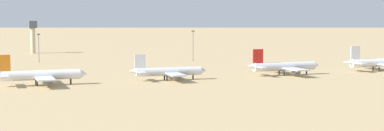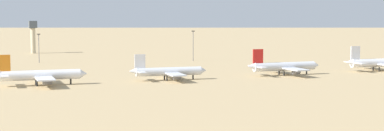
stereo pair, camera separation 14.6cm
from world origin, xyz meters
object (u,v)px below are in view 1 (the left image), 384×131
Objects in this scene: parked_jet_orange_1 at (39,75)px; parked_jet_white_2 at (168,72)px; light_pole_west at (39,46)px; parked_jet_red_3 at (284,66)px; parked_jet_white_4 at (378,63)px; control_tower at (33,34)px; light_pole_east at (193,44)px.

parked_jet_white_2 is (53.27, -1.88, -0.39)m from parked_jet_orange_1.
light_pole_west reaches higher than parked_jet_orange_1.
light_pole_west is at bearing 113.66° from parked_jet_white_2.
parked_jet_red_3 is 2.27× the size of light_pole_west.
parked_jet_orange_1 is 1.01× the size of parked_jet_white_4.
light_pole_west reaches higher than parked_jet_white_2.
parked_jet_orange_1 is at bearing -97.75° from control_tower.
control_tower is at bearing 127.70° from light_pole_east.
parked_jet_orange_1 is 1.11× the size of parked_jet_white_2.
control_tower is (-28.17, 186.37, 9.51)m from parked_jet_white_2.
light_pole_east reaches higher than parked_jet_white_4.
parked_jet_white_4 is at bearing -54.00° from control_tower.
parked_jet_orange_1 reaches higher than parked_jet_white_4.
control_tower is (-136.17, 187.44, 9.15)m from parked_jet_white_4.
parked_jet_red_3 is 52.47m from parked_jet_white_4.
parked_jet_white_4 is (108.00, -1.07, 0.36)m from parked_jet_white_2.
control_tower reaches higher than parked_jet_orange_1.
parked_jet_orange_1 is 132.96m from light_pole_east.
light_pole_east is at bearing 66.62° from parked_jet_white_2.
parked_jet_white_2 is at bearing 1.63° from parked_jet_orange_1.
parked_jet_red_3 is 1.68× the size of control_tower.
parked_jet_red_3 is at bearing 4.10° from parked_jet_white_2.
light_pole_west is (-92.02, 109.83, 5.31)m from parked_jet_red_3.
parked_jet_orange_1 is 53.30m from parked_jet_white_2.
light_pole_east is (-60.19, 89.12, 5.91)m from parked_jet_white_4.
control_tower reaches higher than parked_jet_white_2.
parked_jet_orange_1 is 2.33× the size of light_pole_west.
control_tower reaches higher than parked_jet_white_4.
parked_jet_white_4 is at bearing -55.97° from light_pole_east.
parked_jet_red_3 is at bearing -65.93° from control_tower.
light_pole_east reaches higher than parked_jet_white_2.
control_tower is at bearing 127.28° from parked_jet_white_4.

